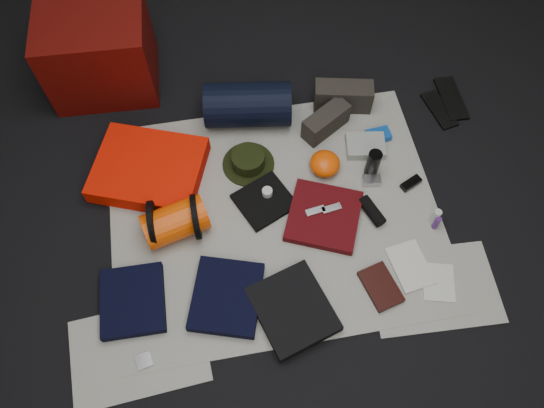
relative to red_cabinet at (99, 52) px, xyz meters
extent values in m
cube|color=black|center=(0.77, -1.01, -0.24)|extent=(4.50, 4.50, 0.02)
cube|color=#BBBBAC|center=(0.77, -1.01, -0.23)|extent=(1.60, 1.30, 0.01)
cube|color=#BBBBAC|center=(0.07, -1.56, -0.23)|extent=(0.61, 0.44, 0.00)
cube|color=#BBBBAC|center=(1.42, -1.51, -0.23)|extent=(0.60, 0.43, 0.00)
cube|color=#550906|center=(0.00, 0.00, 0.00)|extent=(0.57, 0.48, 0.46)
cube|color=#F61702|center=(0.19, -0.67, -0.17)|extent=(0.65, 0.59, 0.10)
cylinder|color=#F04804|center=(0.29, -1.01, -0.14)|extent=(0.33, 0.24, 0.17)
cylinder|color=black|center=(0.19, -1.01, -0.11)|extent=(0.02, 0.22, 0.22)
cylinder|color=black|center=(0.39, -1.01, -0.11)|extent=(0.03, 0.22, 0.22)
cylinder|color=black|center=(0.73, -0.41, -0.11)|extent=(0.48, 0.30, 0.24)
cylinder|color=black|center=(0.69, -0.70, -0.22)|extent=(0.35, 0.35, 0.01)
cylinder|color=black|center=(0.69, -0.70, -0.18)|extent=(0.17, 0.17, 0.07)
cube|color=#2D2923|center=(1.13, -0.55, -0.16)|extent=(0.28, 0.23, 0.13)
cube|color=#2D2923|center=(1.25, -0.41, -0.15)|extent=(0.33, 0.18, 0.15)
cube|color=black|center=(1.78, -0.53, -0.22)|extent=(0.14, 0.27, 0.01)
cube|color=black|center=(1.87, -0.47, -0.22)|extent=(0.12, 0.30, 0.02)
cube|color=black|center=(0.06, -1.34, -0.20)|extent=(0.29, 0.33, 0.05)
cube|color=black|center=(0.48, -1.39, -0.20)|extent=(0.39, 0.42, 0.05)
cube|color=black|center=(0.76, -1.50, -0.19)|extent=(0.40, 0.43, 0.06)
cube|color=black|center=(0.73, -0.93, -0.21)|extent=(0.33, 0.32, 0.03)
cube|color=#4C080B|center=(1.00, -1.07, -0.20)|extent=(0.44, 0.44, 0.04)
ellipsoid|color=#F04804|center=(1.07, -0.79, -0.17)|extent=(0.20, 0.20, 0.10)
cube|color=gray|center=(1.31, -0.71, -0.20)|extent=(0.22, 0.18, 0.05)
cylinder|color=black|center=(1.30, -0.86, -0.14)|extent=(0.08, 0.08, 0.17)
cylinder|color=black|center=(1.24, -1.09, -0.19)|extent=(0.11, 0.17, 0.06)
cube|color=#B7B8BD|center=(1.28, -0.92, -0.20)|extent=(0.10, 0.07, 0.04)
cube|color=#1049A2|center=(1.39, -0.65, -0.20)|extent=(0.13, 0.09, 0.04)
cylinder|color=#4F2270|center=(1.52, -1.21, -0.18)|extent=(0.03, 0.03, 0.09)
cylinder|color=#B5BAB6|center=(1.52, -1.19, -0.17)|extent=(0.05, 0.05, 0.11)
cube|color=black|center=(1.18, -1.47, -0.21)|extent=(0.18, 0.23, 0.03)
cube|color=beige|center=(1.34, -1.39, -0.22)|extent=(0.19, 0.25, 0.01)
cube|color=beige|center=(1.45, -1.49, -0.22)|extent=(0.19, 0.21, 0.01)
cube|color=black|center=(1.48, -0.96, -0.21)|extent=(0.12, 0.09, 0.03)
cube|color=#B7B8BD|center=(0.09, -1.61, -0.22)|extent=(0.08, 0.08, 0.01)
cylinder|color=beige|center=(0.75, -0.90, -0.18)|extent=(0.05, 0.05, 0.04)
cube|color=#B7B8BD|center=(0.96, -1.05, -0.17)|extent=(0.10, 0.05, 0.01)
cube|color=#B7B8BD|center=(1.04, -1.05, -0.17)|extent=(0.10, 0.05, 0.01)
camera|label=1|loc=(0.55, -2.18, 2.10)|focal=35.00mm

